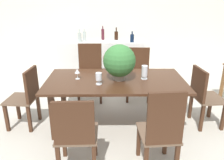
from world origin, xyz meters
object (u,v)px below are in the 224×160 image
object	(u,v)px
chair_near_right	(161,130)
wine_bottle_clear	(103,34)
chair_foot_end	(203,94)
wine_bottle_green	(132,38)
chair_head_end	(27,95)
crystal_vase_left	(99,77)
wine_bottle_amber	(116,35)
chair_near_left	(76,133)
chair_far_left	(90,69)
kitchen_counter	(101,62)
flower_centerpiece	(119,61)
crystal_vase_center_near	(144,72)
chair_far_right	(138,71)
dining_table	(115,85)
wine_bottle_dark	(80,37)
wine_glass	(77,72)
wine_bottle_tall	(84,36)

from	to	relation	value
chair_near_right	wine_bottle_clear	world-z (taller)	wine_bottle_clear
chair_foot_end	wine_bottle_green	distance (m)	2.00
chair_head_end	wine_bottle_clear	xyz separation A→B (m)	(1.08, 1.98, 0.58)
chair_near_right	crystal_vase_left	size ratio (longest dim) A/B	6.22
wine_bottle_green	wine_bottle_amber	bearing A→B (deg)	139.25
chair_near_left	wine_bottle_amber	xyz separation A→B (m)	(0.52, 2.99, 0.54)
chair_far_left	kitchen_counter	world-z (taller)	chair_far_left
flower_centerpiece	crystal_vase_center_near	distance (m)	0.40
chair_near_left	wine_bottle_green	distance (m)	2.89
chair_foot_end	chair_near_right	xyz separation A→B (m)	(-0.85, -1.02, 0.04)
chair_far_right	flower_centerpiece	distance (m)	1.20
wine_bottle_green	chair_far_left	bearing A→B (deg)	-142.20
dining_table	chair_head_end	xyz separation A→B (m)	(-1.31, -0.01, -0.15)
wine_bottle_dark	wine_bottle_amber	bearing A→B (deg)	18.28
chair_far_right	wine_bottle_clear	bearing A→B (deg)	128.93
chair_far_right	wine_bottle_amber	xyz separation A→B (m)	(-0.38, 0.95, 0.52)
flower_centerpiece	kitchen_counter	world-z (taller)	flower_centerpiece
chair_foot_end	wine_glass	distance (m)	1.89
chair_head_end	crystal_vase_center_near	distance (m)	1.76
chair_near_right	kitchen_counter	bearing A→B (deg)	-79.87
dining_table	wine_bottle_amber	xyz separation A→B (m)	(0.07, 1.97, 0.40)
wine_glass	wine_bottle_green	size ratio (longest dim) A/B	0.67
crystal_vase_left	wine_bottle_amber	bearing A→B (deg)	82.01
wine_bottle_green	chair_foot_end	bearing A→B (deg)	-61.71
wine_bottle_clear	wine_bottle_tall	xyz separation A→B (m)	(-0.39, -0.17, -0.02)
wine_bottle_dark	chair_head_end	bearing A→B (deg)	-109.25
chair_far_left	chair_far_right	size ratio (longest dim) A/B	1.07
dining_table	crystal_vase_left	bearing A→B (deg)	-141.31
chair_near_left	wine_bottle_clear	xyz separation A→B (m)	(0.22, 2.99, 0.57)
chair_foot_end	wine_bottle_clear	size ratio (longest dim) A/B	3.00
chair_far_right	wine_bottle_tall	size ratio (longest dim) A/B	3.86
chair_head_end	chair_far_right	xyz separation A→B (m)	(1.76, 1.02, 0.03)
dining_table	crystal_vase_center_near	xyz separation A→B (m)	(0.42, 0.03, 0.19)
kitchen_counter	wine_bottle_clear	world-z (taller)	wine_bottle_clear
crystal_vase_center_near	wine_bottle_green	xyz separation A→B (m)	(-0.03, 1.66, 0.20)
dining_table	crystal_vase_left	xyz separation A→B (m)	(-0.23, -0.19, 0.18)
wine_bottle_green	wine_bottle_tall	bearing A→B (deg)	173.75
chair_head_end	chair_far_right	bearing A→B (deg)	124.90
chair_far_left	wine_bottle_dark	bearing A→B (deg)	109.98
chair_far_right	chair_foot_end	bearing A→B (deg)	-46.64
crystal_vase_center_near	wine_bottle_clear	xyz separation A→B (m)	(-0.65, 1.95, 0.23)
chair_foot_end	chair_far_right	world-z (taller)	chair_far_right
dining_table	wine_bottle_tall	world-z (taller)	wine_bottle_tall
dining_table	crystal_vase_center_near	size ratio (longest dim) A/B	9.93
flower_centerpiece	wine_glass	bearing A→B (deg)	175.74
crystal_vase_center_near	kitchen_counter	size ratio (longest dim) A/B	0.11
flower_centerpiece	wine_bottle_green	size ratio (longest dim) A/B	2.28
dining_table	chair_far_right	xyz separation A→B (m)	(0.45, 1.02, -0.12)
chair_near_right	flower_centerpiece	xyz separation A→B (m)	(-0.40, 1.02, 0.47)
chair_head_end	dining_table	bearing A→B (deg)	95.05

